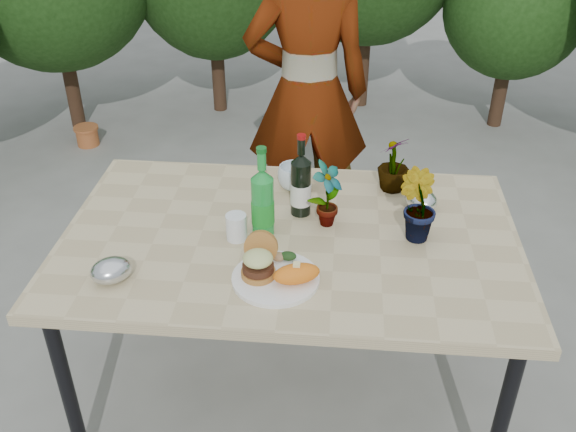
# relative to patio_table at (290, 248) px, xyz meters

# --- Properties ---
(ground) EXTENTS (80.00, 80.00, 0.00)m
(ground) POSITION_rel_patio_table_xyz_m (0.00, 0.00, -0.69)
(ground) COLOR slate
(ground) RESTS_ON ground
(patio_table) EXTENTS (1.60, 1.00, 0.75)m
(patio_table) POSITION_rel_patio_table_xyz_m (0.00, 0.00, 0.00)
(patio_table) COLOR tan
(patio_table) RESTS_ON ground
(dinner_plate) EXTENTS (0.28, 0.28, 0.01)m
(dinner_plate) POSITION_rel_patio_table_xyz_m (-0.02, -0.26, 0.06)
(dinner_plate) COLOR white
(dinner_plate) RESTS_ON patio_table
(burger_stack) EXTENTS (0.11, 0.16, 0.11)m
(burger_stack) POSITION_rel_patio_table_xyz_m (-0.08, -0.24, 0.12)
(burger_stack) COLOR #B7722D
(burger_stack) RESTS_ON dinner_plate
(sweet_potato) EXTENTS (0.17, 0.12, 0.06)m
(sweet_potato) POSITION_rel_patio_table_xyz_m (0.05, -0.28, 0.10)
(sweet_potato) COLOR orange
(sweet_potato) RESTS_ON dinner_plate
(grilled_veg) EXTENTS (0.08, 0.05, 0.03)m
(grilled_veg) POSITION_rel_patio_table_xyz_m (-0.01, -0.17, 0.09)
(grilled_veg) COLOR olive
(grilled_veg) RESTS_ON dinner_plate
(wine_bottle) EXTENTS (0.08, 0.08, 0.32)m
(wine_bottle) POSITION_rel_patio_table_xyz_m (0.03, 0.15, 0.17)
(wine_bottle) COLOR black
(wine_bottle) RESTS_ON patio_table
(sparkling_water) EXTENTS (0.08, 0.08, 0.33)m
(sparkling_water) POSITION_rel_patio_table_xyz_m (-0.10, 0.01, 0.18)
(sparkling_water) COLOR #198C32
(sparkling_water) RESTS_ON patio_table
(plastic_cup) EXTENTS (0.07, 0.07, 0.09)m
(plastic_cup) POSITION_rel_patio_table_xyz_m (-0.18, -0.04, 0.10)
(plastic_cup) COLOR silver
(plastic_cup) RESTS_ON patio_table
(seedling_left) EXTENTS (0.15, 0.16, 0.25)m
(seedling_left) POSITION_rel_patio_table_xyz_m (0.12, 0.08, 0.18)
(seedling_left) COLOR #2E5B1F
(seedling_left) RESTS_ON patio_table
(seedling_mid) EXTENTS (0.18, 0.18, 0.25)m
(seedling_mid) POSITION_rel_patio_table_xyz_m (0.43, 0.03, 0.18)
(seedling_mid) COLOR #2B571D
(seedling_mid) RESTS_ON patio_table
(seedling_right) EXTENTS (0.17, 0.17, 0.22)m
(seedling_right) POSITION_rel_patio_table_xyz_m (0.37, 0.36, 0.17)
(seedling_right) COLOR #265C1F
(seedling_right) RESTS_ON patio_table
(blue_bowl) EXTENTS (0.15, 0.15, 0.10)m
(blue_bowl) POSITION_rel_patio_table_xyz_m (-0.01, 0.33, 0.11)
(blue_bowl) COLOR silver
(blue_bowl) RESTS_ON patio_table
(foil_packet_left) EXTENTS (0.17, 0.16, 0.08)m
(foil_packet_left) POSITION_rel_patio_table_xyz_m (-0.54, -0.31, 0.10)
(foil_packet_left) COLOR silver
(foil_packet_left) RESTS_ON patio_table
(foil_packet_right) EXTENTS (0.17, 0.17, 0.08)m
(foil_packet_right) POSITION_rel_patio_table_xyz_m (0.47, 0.22, 0.10)
(foil_packet_right) COLOR silver
(foil_packet_right) RESTS_ON patio_table
(person) EXTENTS (0.66, 0.48, 1.68)m
(person) POSITION_rel_patio_table_xyz_m (-0.01, 1.09, 0.15)
(person) COLOR #A16D50
(person) RESTS_ON ground
(terracotta_pot) EXTENTS (0.17, 0.17, 0.14)m
(terracotta_pot) POSITION_rel_patio_table_xyz_m (-1.61, 2.09, -0.62)
(terracotta_pot) COLOR #AA582B
(terracotta_pot) RESTS_ON ground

